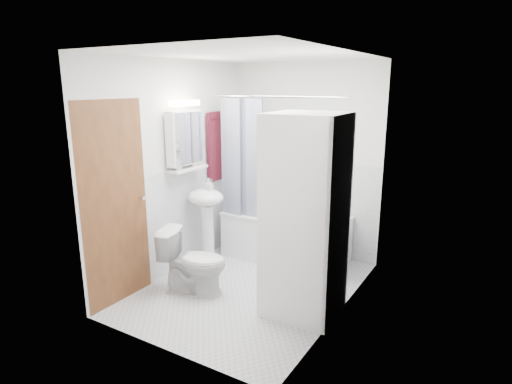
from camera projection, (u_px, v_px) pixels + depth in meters
The scene contains 20 objects.
floor at pixel (250, 288), 4.61m from camera, with size 2.60×2.60×0.00m, color silver.
room_walls at pixel (249, 151), 4.24m from camera, with size 2.60×2.60×2.60m.
wainscot at pixel (264, 227), 4.70m from camera, with size 1.98×2.58×2.58m.
door at pixel (143, 198), 4.38m from camera, with size 0.05×2.00×2.00m.
bathtub at pixel (286, 234), 5.32m from camera, with size 1.50×0.71×0.57m.
tub_spout at pixel (313, 186), 5.35m from camera, with size 0.04×0.04×0.12m, color silver.
curtain_rod at pixel (276, 97), 4.66m from camera, with size 0.02×0.02×1.68m, color silver.
shower_curtain at pixel (241, 161), 5.07m from camera, with size 0.55×0.02×1.45m.
sink at pixel (206, 209), 5.02m from camera, with size 0.44×0.37×1.04m.
medicine_cabinet at pixel (185, 137), 4.76m from camera, with size 0.13×0.50×0.71m.
shelf at pixel (187, 169), 4.84m from camera, with size 0.18×0.54×0.03m, color silver.
shower_caddy at pixel (317, 166), 5.25m from camera, with size 0.22×0.06×0.02m, color silver.
towel at pixel (217, 145), 5.36m from camera, with size 0.07×0.36×0.87m.
washer_dryer at pixel (305, 216), 3.94m from camera, with size 0.71×0.70×1.89m.
toilet at pixel (194, 262), 4.43m from camera, with size 0.39×0.69×0.68m, color white.
soap_pump at pixel (209, 190), 4.94m from camera, with size 0.08×0.17×0.08m, color gray.
shelf_bottle at pixel (178, 167), 4.70m from camera, with size 0.07×0.18×0.07m, color gray.
shelf_cup at pixel (194, 162), 4.92m from camera, with size 0.10×0.09×0.10m, color gray.
shampoo_a at pixel (328, 161), 5.16m from camera, with size 0.13×0.17×0.13m, color gray.
shampoo_b at pixel (337, 164), 5.11m from camera, with size 0.08×0.21×0.08m, color #2A5FA8.
Camera 1 is at (2.22, -3.58, 2.13)m, focal length 30.00 mm.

